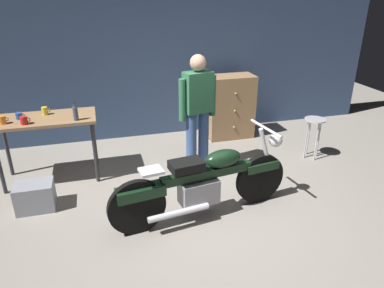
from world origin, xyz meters
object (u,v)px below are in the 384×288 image
Objects in this scene: person_standing at (198,109)px; mug_blue_enamel at (19,116)px; wooden_dresser at (230,107)px; mug_red_diner at (24,120)px; bottle at (75,113)px; mug_yellow_tall at (45,111)px; mug_orange_travel at (3,120)px; motorcycle at (204,182)px; shop_stool at (314,128)px; storage_bin at (35,196)px.

person_standing is 2.35m from mug_blue_enamel.
mug_red_diner is at bearing -162.44° from wooden_dresser.
mug_red_diner is 0.62m from bottle.
mug_yellow_tall is at bearing 17.94° from mug_blue_enamel.
mug_yellow_tall is 0.53m from bottle.
mug_red_diner is at bearing -18.58° from mug_orange_travel.
wooden_dresser is 9.80× the size of mug_yellow_tall.
mug_blue_enamel is at bearing -19.42° from person_standing.
wooden_dresser is at bearing 17.56° from mug_red_diner.
motorcycle is 1.30m from person_standing.
mug_blue_enamel is 0.92× the size of mug_red_diner.
motorcycle is at bearing -153.25° from shop_stool.
mug_yellow_tall is at bearing 56.22° from mug_red_diner.
shop_stool is 4.10m from mug_red_diner.
mug_red_diner is at bearing 140.09° from motorcycle.
mug_orange_travel is 0.28m from mug_red_diner.
shop_stool is 5.71× the size of mug_blue_enamel.
mug_orange_travel is 0.53m from mug_yellow_tall.
person_standing is 2.06m from mug_yellow_tall.
motorcycle is at bearing -30.51° from mug_orange_travel.
mug_orange_travel is at bearing -141.52° from mug_blue_enamel.
mug_blue_enamel is at bearing 112.26° from mug_red_diner.
mug_red_diner is at bearing -67.74° from mug_blue_enamel.
bottle is (-3.45, 0.16, 0.50)m from shop_stool.
mug_orange_travel reaches higher than motorcycle.
mug_orange_travel is at bearing 176.52° from shop_stool.
mug_orange_travel reaches higher than shop_stool.
wooden_dresser is at bearing 128.44° from shop_stool.
person_standing is 1.62m from bottle.
motorcycle is 1.90m from bottle.
motorcycle is 19.45× the size of mug_blue_enamel.
person_standing is at bearing -3.17° from mug_orange_travel.
mug_yellow_tall is at bearing 140.20° from bottle.
bottle reaches higher than storage_bin.
mug_yellow_tall is 0.39m from mug_red_diner.
storage_bin is at bearing -174.61° from shop_stool.
mug_blue_enamel is 0.98× the size of mug_orange_travel.
bottle is (-2.52, -1.01, 0.45)m from wooden_dresser.
person_standing is 1.88m from shop_stool.
motorcycle is 19.40× the size of mug_yellow_tall.
mug_orange_travel is (-2.24, 1.32, 0.50)m from motorcycle.
bottle is at bearing -1.41° from mug_red_diner.
person_standing is 2.24m from mug_red_diner.
person_standing reaches higher than mug_orange_travel.
mug_yellow_tall reaches higher than shop_stool.
bottle is (-1.62, 0.04, 0.07)m from person_standing.
motorcycle is 2.05m from storage_bin.
wooden_dresser is at bearing 14.92° from mug_orange_travel.
mug_orange_travel is at bearing 141.49° from motorcycle.
storage_bin is at bearing -153.31° from wooden_dresser.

